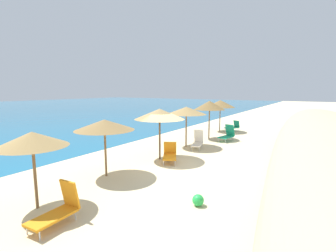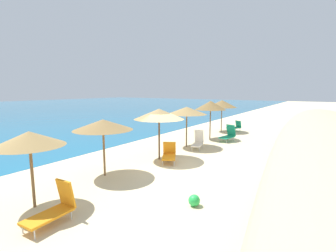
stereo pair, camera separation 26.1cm
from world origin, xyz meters
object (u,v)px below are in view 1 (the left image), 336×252
(beach_umbrella_1, at_px, (32,139))
(beach_umbrella_3, at_px, (160,114))
(beach_umbrella_6, at_px, (220,104))
(beach_ball, at_px, (198,200))
(lounge_chair_4, at_px, (59,209))
(beach_umbrella_4, at_px, (186,111))
(lounge_chair_1, at_px, (198,141))
(beach_umbrella_5, at_px, (210,105))
(lounge_chair_3, at_px, (233,127))
(lounge_chair_0, at_px, (170,154))
(lounge_chair_2, at_px, (227,134))
(beach_umbrella_2, at_px, (104,125))

(beach_umbrella_1, xyz_separation_m, beach_umbrella_3, (6.74, -0.17, 0.23))
(beach_umbrella_6, xyz_separation_m, beach_ball, (-14.35, -4.64, -2.31))
(beach_umbrella_6, height_order, lounge_chair_4, beach_umbrella_6)
(beach_umbrella_4, xyz_separation_m, lounge_chair_1, (-0.02, -0.85, -1.94))
(beach_umbrella_5, distance_m, lounge_chair_3, 4.97)
(beach_umbrella_4, xyz_separation_m, lounge_chair_0, (-3.54, -0.93, -1.97))
(lounge_chair_0, bearing_deg, beach_ball, 102.18)
(beach_umbrella_3, height_order, lounge_chair_4, beach_umbrella_3)
(lounge_chair_1, relative_size, lounge_chair_2, 1.00)
(beach_umbrella_5, height_order, lounge_chair_1, beach_umbrella_5)
(beach_umbrella_5, distance_m, lounge_chair_4, 13.92)
(beach_umbrella_1, relative_size, beach_ball, 6.47)
(beach_umbrella_2, xyz_separation_m, lounge_chair_0, (3.29, -1.25, -1.83))
(beach_umbrella_2, height_order, lounge_chair_1, beach_umbrella_2)
(beach_umbrella_6, relative_size, lounge_chair_1, 1.98)
(beach_umbrella_2, distance_m, beach_umbrella_3, 3.47)
(beach_umbrella_5, bearing_deg, lounge_chair_3, -6.22)
(beach_umbrella_3, distance_m, lounge_chair_4, 7.34)
(beach_umbrella_3, height_order, lounge_chair_1, beach_umbrella_3)
(beach_umbrella_3, bearing_deg, lounge_chair_1, -10.68)
(lounge_chair_3, distance_m, beach_ball, 15.51)
(beach_umbrella_5, bearing_deg, beach_ball, -158.85)
(lounge_chair_3, bearing_deg, beach_umbrella_2, 114.24)
(beach_umbrella_1, distance_m, beach_umbrella_4, 10.15)
(beach_umbrella_1, relative_size, lounge_chair_0, 1.69)
(beach_umbrella_2, bearing_deg, beach_umbrella_1, -173.90)
(lounge_chair_0, height_order, lounge_chair_3, lounge_chair_0)
(beach_umbrella_4, relative_size, lounge_chair_0, 1.80)
(beach_umbrella_1, height_order, beach_umbrella_4, beach_umbrella_4)
(beach_umbrella_1, relative_size, lounge_chair_2, 1.73)
(beach_umbrella_3, height_order, beach_umbrella_5, beach_umbrella_5)
(lounge_chair_1, bearing_deg, beach_ball, 100.57)
(lounge_chair_0, height_order, lounge_chair_4, lounge_chair_4)
(beach_umbrella_6, bearing_deg, beach_umbrella_2, -179.99)
(beach_umbrella_2, height_order, beach_umbrella_5, beach_umbrella_5)
(beach_umbrella_4, bearing_deg, beach_umbrella_1, -179.78)
(lounge_chair_4, distance_m, beach_ball, 4.20)
(lounge_chair_1, relative_size, lounge_chair_3, 0.99)
(beach_umbrella_6, xyz_separation_m, lounge_chair_2, (-3.79, -2.01, -2.01))
(beach_umbrella_2, relative_size, beach_umbrella_4, 0.96)
(beach_umbrella_5, distance_m, lounge_chair_2, 2.57)
(beach_umbrella_2, bearing_deg, lounge_chair_0, -20.77)
(beach_umbrella_5, bearing_deg, beach_umbrella_2, 177.07)
(beach_umbrella_2, xyz_separation_m, beach_umbrella_4, (6.83, -0.32, 0.14))
(beach_umbrella_4, height_order, lounge_chair_3, beach_umbrella_4)
(lounge_chair_1, bearing_deg, lounge_chair_2, -119.35)
(beach_umbrella_3, distance_m, lounge_chair_0, 2.17)
(beach_umbrella_1, bearing_deg, lounge_chair_4, -97.81)
(beach_umbrella_1, distance_m, lounge_chair_0, 6.91)
(beach_umbrella_4, relative_size, beach_ball, 6.93)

